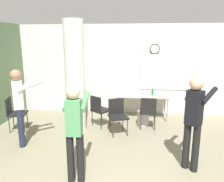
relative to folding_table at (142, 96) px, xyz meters
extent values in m
cube|color=silver|center=(-0.48, 0.54, 0.73)|extent=(8.00, 0.12, 2.80)
cylinder|color=black|center=(0.35, 0.47, 1.38)|extent=(0.30, 0.03, 0.30)
cylinder|color=white|center=(0.35, 0.45, 1.38)|extent=(0.25, 0.01, 0.25)
cube|color=#99999E|center=(0.73, 0.48, 0.68)|extent=(1.59, 0.01, 1.16)
cube|color=white|center=(0.73, 0.47, 0.68)|extent=(1.53, 0.02, 1.10)
cylinder|color=silver|center=(-1.72, -1.12, 0.73)|extent=(0.49, 0.49, 2.80)
cube|color=beige|center=(0.00, 0.00, 0.04)|extent=(1.57, 0.67, 0.03)
cylinder|color=gray|center=(-0.72, -0.27, -0.32)|extent=(0.04, 0.04, 0.69)
cylinder|color=gray|center=(0.72, -0.27, -0.32)|extent=(0.04, 0.04, 0.69)
cylinder|color=gray|center=(-0.72, 0.27, -0.32)|extent=(0.04, 0.04, 0.69)
cylinder|color=gray|center=(0.72, 0.27, -0.32)|extent=(0.04, 0.04, 0.69)
cylinder|color=#1E6B2D|center=(0.30, -0.03, 0.13)|extent=(0.06, 0.06, 0.16)
cylinder|color=#1E6B2D|center=(0.30, -0.03, 0.25)|extent=(0.03, 0.03, 0.07)
cylinder|color=#B2B2B7|center=(0.03, -0.57, -0.47)|extent=(0.32, 0.32, 0.39)
cube|color=black|center=(-0.61, -1.28, -0.22)|extent=(0.57, 0.57, 0.04)
cube|color=black|center=(-0.68, -1.09, 0.00)|extent=(0.38, 0.17, 0.40)
cylinder|color=#333333|center=(-0.71, -1.51, -0.46)|extent=(0.02, 0.02, 0.43)
cylinder|color=#333333|center=(-0.37, -1.38, -0.46)|extent=(0.02, 0.02, 0.43)
cylinder|color=#333333|center=(-0.84, -1.18, -0.46)|extent=(0.02, 0.02, 0.43)
cylinder|color=#333333|center=(-0.50, -1.05, -0.46)|extent=(0.02, 0.02, 0.43)
cube|color=black|center=(0.15, -0.77, -0.22)|extent=(0.46, 0.46, 0.04)
cube|color=black|center=(0.14, -0.97, 0.00)|extent=(0.40, 0.05, 0.40)
cylinder|color=#333333|center=(0.34, -0.60, -0.46)|extent=(0.02, 0.02, 0.43)
cylinder|color=#333333|center=(-0.02, -0.58, -0.46)|extent=(0.02, 0.02, 0.43)
cylinder|color=#333333|center=(0.32, -0.96, -0.46)|extent=(0.02, 0.02, 0.43)
cylinder|color=#333333|center=(-0.04, -0.94, -0.46)|extent=(0.02, 0.02, 0.43)
cube|color=black|center=(-1.11, -0.77, -0.22)|extent=(0.62, 0.62, 0.04)
cube|color=black|center=(-1.23, -0.94, 0.00)|extent=(0.33, 0.27, 0.40)
cylinder|color=#333333|center=(-0.86, -0.74, -0.46)|extent=(0.02, 0.02, 0.43)
cylinder|color=#333333|center=(-1.14, -0.52, -0.46)|extent=(0.02, 0.02, 0.43)
cylinder|color=#333333|center=(-1.08, -1.03, -0.46)|extent=(0.02, 0.02, 0.43)
cylinder|color=#333333|center=(-1.36, -0.81, -0.46)|extent=(0.02, 0.02, 0.43)
cube|color=black|center=(-3.23, -1.29, -0.22)|extent=(0.54, 0.54, 0.04)
cube|color=black|center=(-3.42, -1.34, 0.00)|extent=(0.13, 0.39, 0.40)
cylinder|color=#333333|center=(-3.01, -1.42, -0.46)|extent=(0.02, 0.02, 0.43)
cylinder|color=#333333|center=(-3.10, -1.07, -0.46)|extent=(0.02, 0.02, 0.43)
cylinder|color=#333333|center=(-3.36, -1.51, -0.46)|extent=(0.02, 0.02, 0.43)
cylinder|color=#333333|center=(-3.44, -1.16, -0.46)|extent=(0.02, 0.02, 0.43)
cylinder|color=black|center=(0.88, -2.73, -0.24)|extent=(0.13, 0.13, 0.86)
cylinder|color=black|center=(0.74, -2.62, -0.24)|extent=(0.13, 0.13, 0.86)
cube|color=black|center=(0.81, -2.67, 0.50)|extent=(0.32, 0.31, 0.61)
sphere|color=tan|center=(0.81, -2.67, 0.92)|extent=(0.23, 0.23, 0.23)
cylinder|color=black|center=(1.07, -2.57, 0.69)|extent=(0.41, 0.48, 0.25)
cylinder|color=black|center=(0.85, -2.40, 0.69)|extent=(0.41, 0.48, 0.25)
cube|color=white|center=(1.00, -2.20, 0.70)|extent=(0.11, 0.12, 0.04)
cylinder|color=#1E2338|center=(-2.66, -2.18, -0.24)|extent=(0.13, 0.13, 0.86)
cylinder|color=#1E2338|center=(-2.75, -2.03, -0.24)|extent=(0.13, 0.13, 0.86)
cube|color=white|center=(-2.70, -2.10, 0.50)|extent=(0.30, 0.32, 0.61)
sphere|color=#997051|center=(-2.70, -2.10, 0.92)|extent=(0.23, 0.23, 0.23)
cylinder|color=white|center=(-2.42, -2.10, 0.69)|extent=(0.51, 0.36, 0.25)
cylinder|color=white|center=(-2.56, -1.86, 0.69)|extent=(0.51, 0.36, 0.25)
cylinder|color=black|center=(-1.07, -3.24, -0.26)|extent=(0.12, 0.12, 0.83)
cylinder|color=black|center=(-1.23, -3.24, -0.26)|extent=(0.12, 0.12, 0.83)
cube|color=#4C8C59|center=(-1.15, -3.24, 0.45)|extent=(0.25, 0.20, 0.59)
sphere|color=#D8AD8C|center=(-1.15, -3.24, 0.86)|extent=(0.22, 0.22, 0.22)
cylinder|color=#4C8C59|center=(-1.03, -3.00, 0.64)|extent=(0.11, 0.52, 0.24)
cylinder|color=#4C8C59|center=(-1.29, -3.01, 0.64)|extent=(0.11, 0.52, 0.24)
cube|color=white|center=(-1.30, -2.78, 0.64)|extent=(0.04, 0.13, 0.04)
camera|label=1|loc=(-0.21, -6.38, 1.61)|focal=35.00mm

